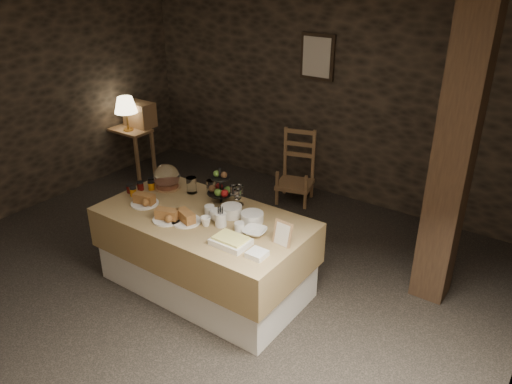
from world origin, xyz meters
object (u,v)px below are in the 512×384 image
Objects in this scene: buffet_table at (205,247)px; timber_column at (452,164)px; table_lamp at (125,105)px; console_table at (130,137)px; chair at (298,170)px; fruit_stand at (220,189)px; wine_rack at (140,114)px.

buffet_table is 2.28m from timber_column.
buffet_table is 4.13× the size of table_lamp.
chair reaches higher than console_table.
timber_column reaches higher than console_table.
timber_column is at bearing -3.44° from table_lamp.
chair is 2.04× the size of fruit_stand.
console_table is 0.94× the size of chair.
chair is at bearing 154.83° from timber_column.
buffet_table reaches higher than console_table.
console_table is 0.26× the size of timber_column.
chair reaches higher than buffet_table.
fruit_stand reaches higher than console_table.
timber_column is at bearing -41.48° from chair.
timber_column is (1.77, 1.15, 0.86)m from buffet_table.
buffet_table is 0.55m from fruit_stand.
table_lamp is 0.29m from wine_rack.
wine_rack is 0.16× the size of timber_column.
wine_rack is (0.05, 0.18, 0.30)m from console_table.
table_lamp is 0.18× the size of timber_column.
buffet_table is at bearing -146.94° from timber_column.
fruit_stand is at bearing -24.13° from console_table.
buffet_table is at bearing -29.05° from console_table.
buffet_table is at bearing -28.67° from table_lamp.
table_lamp reaches higher than fruit_stand.
timber_column is at bearing 33.06° from buffet_table.
fruit_stand is at bearing -27.81° from wine_rack.
chair is (2.32, 0.69, -0.62)m from table_lamp.
buffet_table is 5.52× the size of fruit_stand.
wine_rack is 4.40m from timber_column.
table_lamp is 2.50m from chair.
table_lamp is 0.66× the size of chair.
console_table is 2.46m from chair.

